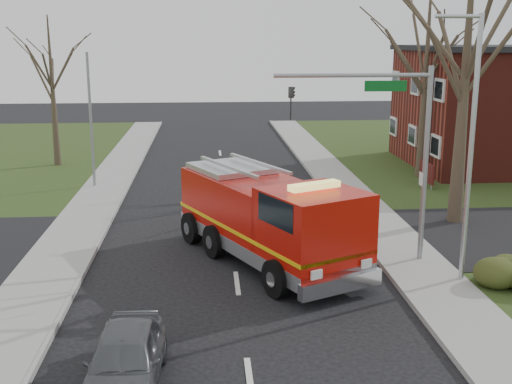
{
  "coord_description": "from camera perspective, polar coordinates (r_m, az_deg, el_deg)",
  "views": [
    {
      "loc": [
        -0.89,
        -19.35,
        7.69
      ],
      "look_at": [
        0.94,
        4.19,
        2.0
      ],
      "focal_mm": 45.0,
      "sensor_mm": 36.0,
      "label": 1
    }
  ],
  "objects": [
    {
      "name": "bare_tree_far",
      "position": [
        36.37,
        14.94,
        11.21
      ],
      "size": [
        5.25,
        5.25,
        10.5
      ],
      "color": "#3C3023",
      "rests_on": "ground"
    },
    {
      "name": "utility_pole_far",
      "position": [
        34.13,
        -14.46,
        6.07
      ],
      "size": [
        0.14,
        0.14,
        7.0
      ],
      "primitive_type": "cylinder",
      "color": "gray",
      "rests_on": "ground"
    },
    {
      "name": "health_center_sign",
      "position": [
        34.5,
        14.94,
        1.7
      ],
      "size": [
        0.12,
        2.0,
        1.4
      ],
      "color": "#491111",
      "rests_on": "ground"
    },
    {
      "name": "bare_tree_near",
      "position": [
        27.4,
        18.28,
        12.31
      ],
      "size": [
        6.0,
        6.0,
        12.0
      ],
      "color": "#3C3023",
      "rests_on": "ground"
    },
    {
      "name": "parked_car_maroon",
      "position": [
        15.06,
        -11.58,
        -14.4
      ],
      "size": [
        1.77,
        4.16,
        1.4
      ],
      "primitive_type": "imported",
      "rotation": [
        0.0,
        0.0,
        -0.03
      ],
      "color": "#4E5155",
      "rests_on": "ground"
    },
    {
      "name": "traffic_signal_mast",
      "position": [
        21.93,
        11.81,
        5.45
      ],
      "size": [
        5.29,
        0.18,
        6.8
      ],
      "color": "gray",
      "rests_on": "ground"
    },
    {
      "name": "ground",
      "position": [
        20.84,
        -1.7,
        -8.11
      ],
      "size": [
        120.0,
        120.0,
        0.0
      ],
      "primitive_type": "plane",
      "color": "black",
      "rests_on": "ground"
    },
    {
      "name": "bare_tree_left",
      "position": [
        40.45,
        -17.72,
        9.91
      ],
      "size": [
        4.5,
        4.5,
        9.0
      ],
      "color": "#3C3023",
      "rests_on": "ground"
    },
    {
      "name": "sidewalk_right",
      "position": [
        21.97,
        14.81,
        -7.2
      ],
      "size": [
        2.4,
        80.0,
        0.15
      ],
      "primitive_type": "cube",
      "color": "#979792",
      "rests_on": "ground"
    },
    {
      "name": "fire_engine",
      "position": [
        22.2,
        1.17,
        -2.54
      ],
      "size": [
        6.21,
        8.82,
        3.39
      ],
      "rotation": [
        0.0,
        0.0,
        0.45
      ],
      "color": "#B31008",
      "rests_on": "ground"
    },
    {
      "name": "streetlight_pole",
      "position": [
        20.73,
        18.46,
        4.14
      ],
      "size": [
        1.48,
        0.16,
        8.4
      ],
      "color": "#B7BABF",
      "rests_on": "ground"
    },
    {
      "name": "sidewalk_left",
      "position": [
        21.46,
        -18.64,
        -7.98
      ],
      "size": [
        2.4,
        80.0,
        0.15
      ],
      "primitive_type": "cube",
      "color": "#979792",
      "rests_on": "ground"
    }
  ]
}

